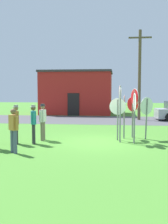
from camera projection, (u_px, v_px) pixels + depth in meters
ground_plane at (97, 142)px, 12.87m from camera, size 80.00×80.00×0.00m
street_asphalt at (105, 120)px, 22.39m from camera, size 60.00×6.40×0.01m
building_background at (77, 92)px, 28.63m from camera, size 7.06×5.46×4.29m
utility_pole at (140, 73)px, 22.23m from camera, size 1.80×0.24×7.11m
stop_sign_leaning_right at (133, 110)px, 13.98m from camera, size 0.54×0.56×2.07m
stop_sign_nearest at (135, 105)px, 12.88m from camera, size 0.30×0.73×2.46m
stop_sign_rear_right at (120, 105)px, 12.69m from camera, size 0.13×0.61×2.62m
stop_sign_rear_left at (147, 111)px, 13.51m from camera, size 0.68×0.59×2.05m
stop_sign_center_cluster at (124, 109)px, 13.71m from camera, size 0.07×0.74×2.15m
stop_sign_far_back at (118, 112)px, 13.26m from camera, size 0.78×0.08×2.00m
stop_sign_leaning_left at (134, 109)px, 12.41m from camera, size 0.10×0.83×2.27m
person_near_signs at (16, 122)px, 12.37m from camera, size 0.35×0.53×1.74m
person_in_dark_shirt at (14, 128)px, 10.56m from camera, size 0.46×0.40×1.69m
person_in_teal at (33, 122)px, 12.39m from camera, size 0.33×0.54×1.74m
person_on_left at (43, 120)px, 13.27m from camera, size 0.32×0.57×1.74m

